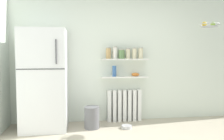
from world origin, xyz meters
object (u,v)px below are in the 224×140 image
object	(u,v)px
storage_jar_1	(115,53)
storage_jar_3	(128,54)
vase	(114,71)
pet_food_bowl	(127,127)
storage_jar_2	(122,54)
trash_bin	(92,117)
radiator	(124,105)
hanging_fruit_basket	(209,25)
shelf_bowl	(135,74)
refrigerator	(45,80)
storage_jar_4	(134,53)
storage_jar_0	(108,53)
storage_jar_5	(141,53)

from	to	relation	value
storage_jar_1	storage_jar_3	world-z (taller)	storage_jar_1
vase	pet_food_bowl	world-z (taller)	vase
storage_jar_2	trash_bin	world-z (taller)	storage_jar_2
radiator	hanging_fruit_basket	size ratio (longest dim) A/B	1.92
shelf_bowl	storage_jar_3	bearing A→B (deg)	180.00
refrigerator	shelf_bowl	size ratio (longest dim) A/B	11.36
storage_jar_4	pet_food_bowl	world-z (taller)	storage_jar_4
storage_jar_0	shelf_bowl	bearing A→B (deg)	0.00
storage_jar_3	storage_jar_1	bearing A→B (deg)	180.00
trash_bin	hanging_fruit_basket	distance (m)	2.72
storage_jar_5	hanging_fruit_basket	bearing A→B (deg)	-21.60
storage_jar_4	hanging_fruit_basket	bearing A→B (deg)	-19.61
refrigerator	storage_jar_2	size ratio (longest dim) A/B	9.40
pet_food_bowl	storage_jar_2	bearing A→B (deg)	93.49
storage_jar_0	hanging_fruit_basket	size ratio (longest dim) A/B	0.63
storage_jar_0	storage_jar_1	xyz separation A→B (m)	(0.13, 0.00, 0.01)
radiator	vase	world-z (taller)	vase
vase	trash_bin	size ratio (longest dim) A/B	0.54
shelf_bowl	storage_jar_5	bearing A→B (deg)	0.00
storage_jar_2	hanging_fruit_basket	bearing A→B (deg)	-16.52
storage_jar_4	hanging_fruit_basket	world-z (taller)	hanging_fruit_basket
storage_jar_5	pet_food_bowl	size ratio (longest dim) A/B	1.18
storage_jar_0	storage_jar_3	xyz separation A→B (m)	(0.39, 0.00, -0.01)
vase	shelf_bowl	bearing A→B (deg)	0.00
refrigerator	pet_food_bowl	xyz separation A→B (m)	(1.45, -0.18, -0.86)
storage_jar_3	hanging_fruit_basket	world-z (taller)	hanging_fruit_basket
storage_jar_4	shelf_bowl	distance (m)	0.42
storage_jar_0	storage_jar_4	bearing A→B (deg)	0.00
refrigerator	hanging_fruit_basket	size ratio (longest dim) A/B	5.02
storage_jar_0	storage_jar_3	world-z (taller)	storage_jar_0
storage_jar_5	trash_bin	size ratio (longest dim) A/B	0.57
refrigerator	storage_jar_0	world-z (taller)	refrigerator
refrigerator	trash_bin	distance (m)	1.08
refrigerator	radiator	distance (m)	1.62
storage_jar_5	vase	size ratio (longest dim) A/B	1.06
storage_jar_2	trash_bin	bearing A→B (deg)	-151.87
shelf_bowl	hanging_fruit_basket	xyz separation A→B (m)	(1.26, -0.46, 0.94)
storage_jar_3	vase	xyz separation A→B (m)	(-0.27, 0.00, -0.34)
refrigerator	shelf_bowl	world-z (taller)	refrigerator
storage_jar_4	storage_jar_5	xyz separation A→B (m)	(0.13, 0.00, 0.00)
radiator	storage_jar_4	bearing A→B (deg)	-8.81
storage_jar_5	hanging_fruit_basket	xyz separation A→B (m)	(1.16, -0.46, 0.51)
storage_jar_3	storage_jar_4	distance (m)	0.13
vase	shelf_bowl	distance (m)	0.43
storage_jar_0	storage_jar_5	bearing A→B (deg)	0.00
refrigerator	vase	bearing A→B (deg)	10.13
refrigerator	trash_bin	xyz separation A→B (m)	(0.83, -0.09, -0.69)
storage_jar_3	hanging_fruit_basket	xyz separation A→B (m)	(1.41, -0.46, 0.52)
refrigerator	pet_food_bowl	distance (m)	1.70
refrigerator	storage_jar_5	bearing A→B (deg)	7.21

